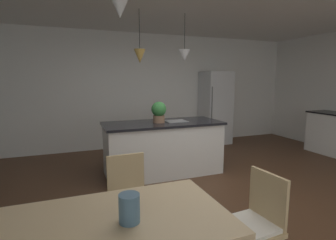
# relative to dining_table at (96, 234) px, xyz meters

# --- Properties ---
(ground_plane) EXTENTS (10.00, 8.40, 0.04)m
(ground_plane) POSITION_rel_dining_table_xyz_m (1.56, 1.29, -0.68)
(ground_plane) COLOR #4C301E
(wall_back_kitchen) EXTENTS (10.00, 0.12, 2.70)m
(wall_back_kitchen) POSITION_rel_dining_table_xyz_m (1.56, 4.55, 0.69)
(wall_back_kitchen) COLOR white
(wall_back_kitchen) RESTS_ON ground_plane
(dining_table) EXTENTS (1.72, 0.88, 0.73)m
(dining_table) POSITION_rel_dining_table_xyz_m (0.00, 0.00, 0.00)
(dining_table) COLOR #D1B284
(dining_table) RESTS_ON ground_plane
(chair_kitchen_end) EXTENTS (0.43, 0.43, 0.87)m
(chair_kitchen_end) POSITION_rel_dining_table_xyz_m (1.23, 0.00, -0.18)
(chair_kitchen_end) COLOR tan
(chair_kitchen_end) RESTS_ON ground_plane
(chair_far_right) EXTENTS (0.41, 0.41, 0.87)m
(chair_far_right) POSITION_rel_dining_table_xyz_m (0.39, 0.81, -0.18)
(chair_far_right) COLOR tan
(chair_far_right) RESTS_ON ground_plane
(kitchen_island) EXTENTS (2.01, 0.85, 0.91)m
(kitchen_island) POSITION_rel_dining_table_xyz_m (1.35, 2.52, -0.20)
(kitchen_island) COLOR white
(kitchen_island) RESTS_ON ground_plane
(refrigerator) EXTENTS (0.68, 0.67, 1.82)m
(refrigerator) POSITION_rel_dining_table_xyz_m (3.35, 4.15, 0.25)
(refrigerator) COLOR silver
(refrigerator) RESTS_ON ground_plane
(pendant_over_island_main) EXTENTS (0.19, 0.19, 0.82)m
(pendant_over_island_main) POSITION_rel_dining_table_xyz_m (0.96, 2.52, 1.33)
(pendant_over_island_main) COLOR black
(pendant_over_island_aux) EXTENTS (0.19, 0.19, 0.78)m
(pendant_over_island_aux) POSITION_rel_dining_table_xyz_m (1.74, 2.52, 1.37)
(pendant_over_island_aux) COLOR black
(potted_plant_on_island) EXTENTS (0.25, 0.25, 0.35)m
(potted_plant_on_island) POSITION_rel_dining_table_xyz_m (1.28, 2.52, 0.43)
(potted_plant_on_island) COLOR #8C664C
(potted_plant_on_island) RESTS_ON kitchen_island
(vase_on_dining_table) EXTENTS (0.13, 0.13, 0.18)m
(vase_on_dining_table) POSITION_rel_dining_table_xyz_m (0.20, -0.06, 0.16)
(vase_on_dining_table) COLOR slate
(vase_on_dining_table) RESTS_ON dining_table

